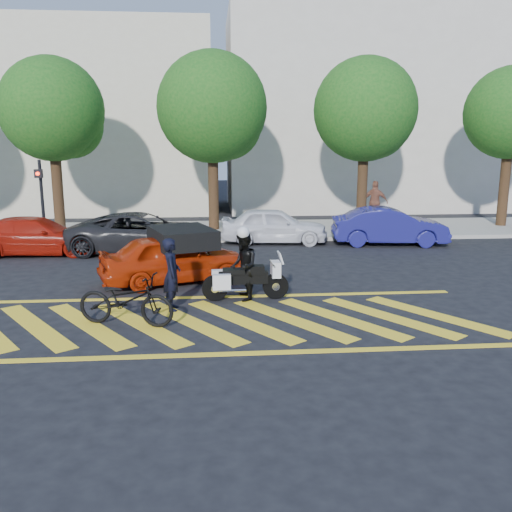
{
  "coord_description": "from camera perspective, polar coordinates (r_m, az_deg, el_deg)",
  "views": [
    {
      "loc": [
        -0.14,
        -11.34,
        3.85
      ],
      "look_at": [
        0.98,
        1.88,
        1.05
      ],
      "focal_mm": 38.0,
      "sensor_mm": 36.0,
      "label": 1
    }
  ],
  "objects": [
    {
      "name": "pedestrian_right",
      "position": [
        25.6,
        12.43,
        5.55
      ],
      "size": [
        1.25,
        0.9,
        1.97
      ],
      "primitive_type": "imported",
      "rotation": [
        0.0,
        0.0,
        2.73
      ],
      "color": "brown",
      "rests_on": "sidewalk"
    },
    {
      "name": "parked_mid_left",
      "position": [
        19.54,
        -11.92,
        2.4
      ],
      "size": [
        5.29,
        2.83,
        1.41
      ],
      "primitive_type": "imported",
      "rotation": [
        0.0,
        0.0,
        1.47
      ],
      "color": "black",
      "rests_on": "ground"
    },
    {
      "name": "tree_right",
      "position": [
        24.39,
        11.67,
        14.48
      ],
      "size": [
        4.4,
        4.4,
        7.41
      ],
      "color": "black",
      "rests_on": "ground"
    },
    {
      "name": "signal_pole",
      "position": [
        22.1,
        -21.66,
        6.07
      ],
      "size": [
        0.28,
        0.43,
        3.2
      ],
      "color": "black",
      "rests_on": "ground"
    },
    {
      "name": "sidewalk",
      "position": [
        23.64,
        -4.43,
        2.69
      ],
      "size": [
        60.0,
        5.0,
        0.15
      ],
      "primitive_type": "cube",
      "color": "#9E998E",
      "rests_on": "ground"
    },
    {
      "name": "bicycle",
      "position": [
        11.88,
        -13.55,
        -4.5
      ],
      "size": [
        2.26,
        1.31,
        1.12
      ],
      "primitive_type": "imported",
      "rotation": [
        0.0,
        0.0,
        1.29
      ],
      "color": "black",
      "rests_on": "ground"
    },
    {
      "name": "officer_bike",
      "position": [
        12.67,
        -8.85,
        -1.93
      ],
      "size": [
        0.44,
        0.64,
        1.7
      ],
      "primitive_type": "imported",
      "rotation": [
        0.0,
        0.0,
        1.62
      ],
      "color": "black",
      "rests_on": "ground"
    },
    {
      "name": "building_right",
      "position": [
        33.64,
        11.31,
        14.5
      ],
      "size": [
        16.0,
        8.0,
        11.0
      ],
      "primitive_type": "cube",
      "color": "beige",
      "rests_on": "ground"
    },
    {
      "name": "parked_mid_right",
      "position": [
        20.92,
        1.92,
        3.23
      ],
      "size": [
        4.22,
        2.04,
        1.39
      ],
      "primitive_type": "imported",
      "rotation": [
        0.0,
        0.0,
        1.47
      ],
      "color": "white",
      "rests_on": "ground"
    },
    {
      "name": "red_convertible",
      "position": [
        15.21,
        -8.7,
        -0.23
      ],
      "size": [
        4.35,
        2.88,
        1.37
      ],
      "primitive_type": "imported",
      "rotation": [
        0.0,
        0.0,
        1.91
      ],
      "color": "#B62808",
      "rests_on": "ground"
    },
    {
      "name": "building_left",
      "position": [
        33.3,
        -19.0,
        13.26
      ],
      "size": [
        16.0,
        8.0,
        10.0
      ],
      "primitive_type": "cube",
      "color": "beige",
      "rests_on": "ground"
    },
    {
      "name": "parked_left",
      "position": [
        20.33,
        -22.12,
        1.97
      ],
      "size": [
        4.51,
        1.89,
        1.3
      ],
      "primitive_type": "imported",
      "rotation": [
        0.0,
        0.0,
        1.59
      ],
      "color": "#A4160A",
      "rests_on": "ground"
    },
    {
      "name": "police_motorcycle",
      "position": [
        13.4,
        -1.27,
        -2.49
      ],
      "size": [
        2.16,
        0.69,
        0.95
      ],
      "rotation": [
        0.0,
        0.0,
        0.04
      ],
      "color": "black",
      "rests_on": "ground"
    },
    {
      "name": "ground",
      "position": [
        11.97,
        -3.94,
        -6.87
      ],
      "size": [
        90.0,
        90.0,
        0.0
      ],
      "primitive_type": "plane",
      "color": "black",
      "rests_on": "ground"
    },
    {
      "name": "tree_center",
      "position": [
        23.43,
        -4.31,
        14.93
      ],
      "size": [
        4.6,
        4.6,
        7.56
      ],
      "color": "black",
      "rests_on": "ground"
    },
    {
      "name": "tree_left",
      "position": [
        24.24,
        -20.34,
        13.9
      ],
      "size": [
        4.2,
        4.2,
        7.26
      ],
      "color": "black",
      "rests_on": "ground"
    },
    {
      "name": "officer_moto",
      "position": [
        13.32,
        -1.34,
        -1.09
      ],
      "size": [
        0.67,
        0.85,
        1.7
      ],
      "primitive_type": "imported",
      "rotation": [
        0.0,
        0.0,
        -1.53
      ],
      "color": "black",
      "rests_on": "ground"
    },
    {
      "name": "parked_right",
      "position": [
        21.24,
        13.86,
        3.06
      ],
      "size": [
        4.44,
        1.99,
        1.42
      ],
      "primitive_type": "imported",
      "rotation": [
        0.0,
        0.0,
        1.45
      ],
      "color": "navy",
      "rests_on": "ground"
    },
    {
      "name": "crosswalk",
      "position": [
        11.97,
        -4.12,
        -6.85
      ],
      "size": [
        12.33,
        4.0,
        0.01
      ],
      "color": "yellow",
      "rests_on": "ground"
    }
  ]
}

